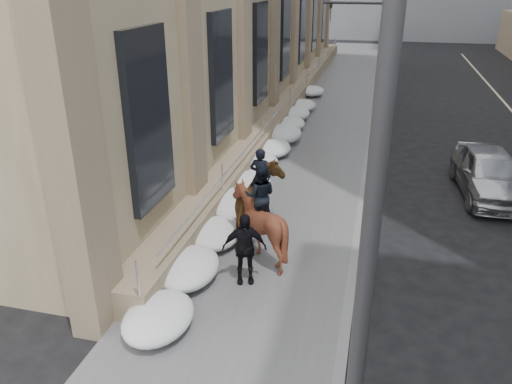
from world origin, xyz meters
TOP-DOWN VIEW (x-y plane):
  - ground at (0.00, 0.00)m, footprint 140.00×140.00m
  - sidewalk at (0.00, 10.00)m, footprint 5.00×80.00m
  - curb at (2.62, 10.00)m, footprint 0.24×80.00m
  - streetlight_near at (2.74, -6.00)m, footprint 1.71×0.24m
  - streetlight_mid at (2.74, 14.00)m, footprint 1.71×0.24m
  - streetlight_far at (2.74, 34.00)m, footprint 1.71×0.24m
  - traffic_signal at (2.07, 22.00)m, footprint 4.10×0.22m
  - snow_bank at (-1.42, 8.11)m, footprint 1.70×18.10m
  - mounted_horse_left at (-0.29, 2.79)m, footprint 1.15×2.47m
  - mounted_horse_right at (0.03, 1.52)m, footprint 1.92×2.09m
  - pedestrian at (-0.05, 0.29)m, footprint 1.20×0.78m
  - car_silver at (6.93, 7.96)m, footprint 2.35×5.13m

SIDE VIEW (x-z plane):
  - ground at x=0.00m, z-range 0.00..0.00m
  - sidewalk at x=0.00m, z-range 0.00..0.12m
  - curb at x=2.62m, z-range 0.00..0.12m
  - snow_bank at x=-1.42m, z-range 0.09..0.85m
  - car_silver at x=6.93m, z-range 0.00..1.71m
  - pedestrian at x=-0.05m, z-range 0.12..2.02m
  - mounted_horse_left at x=-0.29m, z-range -0.13..2.57m
  - mounted_horse_right at x=0.03m, z-range -0.09..2.58m
  - traffic_signal at x=2.07m, z-range 1.00..7.00m
  - streetlight_near at x=2.74m, z-range 0.58..8.58m
  - streetlight_mid at x=2.74m, z-range 0.58..8.58m
  - streetlight_far at x=2.74m, z-range 0.58..8.58m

